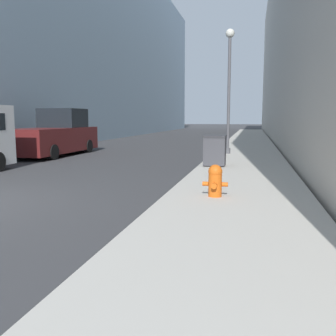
% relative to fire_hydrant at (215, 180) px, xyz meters
% --- Properties ---
extents(sidewalk_right, '(3.03, 60.00, 0.12)m').
position_rel_fire_hydrant_xyz_m(sidewalk_right, '(0.47, 16.42, -0.40)').
color(sidewalk_right, '#B7B2A8').
rests_on(sidewalk_right, ground).
extents(building_left_glass, '(12.00, 60.00, 17.23)m').
position_rel_fire_hydrant_xyz_m(building_left_glass, '(-16.46, 24.42, 8.15)').
color(building_left_glass, '#849EB2').
rests_on(building_left_glass, ground).
extents(fire_hydrant, '(0.51, 0.40, 0.65)m').
position_rel_fire_hydrant_xyz_m(fire_hydrant, '(0.00, 0.00, 0.00)').
color(fire_hydrant, '#D15614').
rests_on(fire_hydrant, sidewalk_right).
extents(trash_bin, '(0.72, 0.71, 1.02)m').
position_rel_fire_hydrant_xyz_m(trash_bin, '(-0.50, 4.93, 0.18)').
color(trash_bin, '#3D3D42').
rests_on(trash_bin, sidewalk_right).
extents(lamppost, '(0.39, 0.39, 5.40)m').
position_rel_fire_hydrant_xyz_m(lamppost, '(-0.36, 9.43, 2.95)').
color(lamppost, '#4C4C51').
rests_on(lamppost, sidewalk_right).
extents(pickup_truck, '(2.06, 5.47, 2.15)m').
position_rel_fire_hydrant_xyz_m(pickup_truck, '(-8.19, 8.25, 0.43)').
color(pickup_truck, '#561919').
rests_on(pickup_truck, ground).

